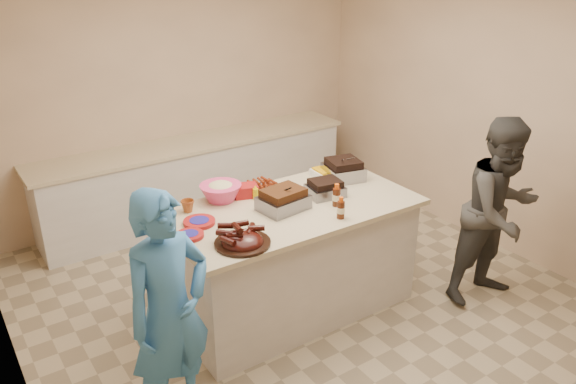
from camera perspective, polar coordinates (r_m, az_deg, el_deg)
room at (r=4.97m, az=2.49°, el=-11.53°), size 4.50×5.00×2.70m
back_counter at (r=6.43m, az=-9.14°, el=1.33°), size 3.60×0.64×0.90m
island at (r=4.97m, az=0.33°, el=-11.49°), size 2.04×1.09×0.96m
rib_platter at (r=3.93m, az=-4.64°, el=-5.31°), size 0.40×0.40×0.16m
pulled_pork_tray at (r=4.42m, az=-0.48°, el=-1.75°), size 0.40×0.32×0.11m
brisket_tray at (r=4.68m, az=3.78°, el=-0.35°), size 0.32×0.28×0.09m
roasting_pan at (r=5.03m, az=5.61°, el=1.36°), size 0.37×0.37×0.12m
coleslaw_bowl at (r=4.61m, az=-6.80°, el=-0.83°), size 0.34×0.34×0.23m
sausage_plate at (r=4.81m, az=-2.45°, el=0.36°), size 0.29×0.29×0.05m
mac_cheese_dish at (r=5.09m, az=4.21°, el=1.69°), size 0.30×0.23×0.08m
bbq_bottle_a at (r=4.30m, az=5.35°, el=-2.66°), size 0.06×0.06×0.17m
bbq_bottle_b at (r=4.50m, az=4.92°, el=-1.41°), size 0.06×0.06×0.19m
mustard_bottle at (r=4.61m, az=-3.31°, el=-0.71°), size 0.05×0.05×0.12m
sauce_bowl at (r=4.56m, az=-2.08°, el=-0.99°), size 0.12×0.04×0.12m
plate_stack_large at (r=4.25m, az=-8.99°, el=-3.20°), size 0.24×0.24×0.03m
plate_stack_small at (r=4.07m, az=-9.92°, el=-4.51°), size 0.20×0.20×0.03m
plastic_cup at (r=4.45m, az=-10.11°, el=-1.98°), size 0.11×0.10×0.11m
basket_stack at (r=4.67m, az=-4.32°, el=-0.42°), size 0.23×0.20×0.10m
guest_gray at (r=5.42m, az=19.50°, el=-9.73°), size 0.94×1.70×0.62m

